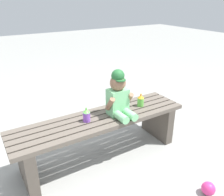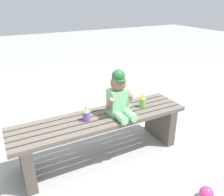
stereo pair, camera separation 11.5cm
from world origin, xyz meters
The scene contains 6 objects.
ground_plane centered at (0.00, 0.00, 0.00)m, with size 16.00×16.00×0.00m, color #999993.
park_bench centered at (0.00, 0.00, 0.27)m, with size 1.55×0.39×0.40m.
child_figure centered at (0.16, -0.03, 0.58)m, with size 0.23×0.27×0.40m.
sippy_cup_left centered at (-0.14, 0.00, 0.46)m, with size 0.06×0.06×0.12m.
sippy_cup_right centered at (0.42, 0.00, 0.46)m, with size 0.06×0.06×0.12m.
toy_ball centered at (0.44, -0.81, 0.05)m, with size 0.10×0.10×0.10m, color #E5337F.
Camera 2 is at (-0.75, -1.61, 1.36)m, focal length 37.45 mm.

